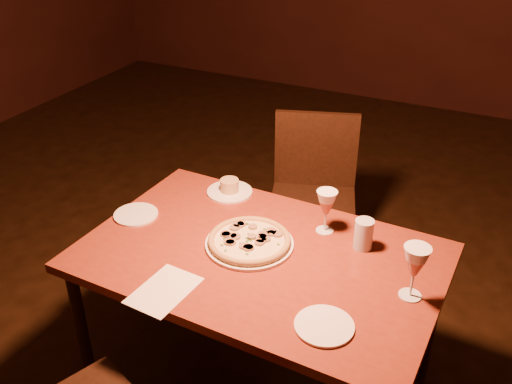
% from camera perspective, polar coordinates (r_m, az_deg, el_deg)
% --- Properties ---
extents(floor, '(7.00, 7.00, 0.00)m').
position_cam_1_polar(floor, '(2.59, -3.20, -16.96)').
color(floor, black).
rests_on(floor, ground).
extents(dining_table, '(1.30, 0.86, 0.68)m').
position_cam_1_polar(dining_table, '(2.09, 0.42, -7.53)').
color(dining_table, maroon).
rests_on(dining_table, floor).
extents(chair_far, '(0.52, 0.52, 0.85)m').
position_cam_1_polar(chair_far, '(2.84, 5.74, -0.01)').
color(chair_far, black).
rests_on(chair_far, floor).
extents(pizza_plate, '(0.32, 0.32, 0.04)m').
position_cam_1_polar(pizza_plate, '(2.08, -0.66, -4.91)').
color(pizza_plate, white).
rests_on(pizza_plate, dining_table).
extents(ramekin_saucer, '(0.19, 0.19, 0.06)m').
position_cam_1_polar(ramekin_saucer, '(2.41, -2.66, 0.35)').
color(ramekin_saucer, white).
rests_on(ramekin_saucer, dining_table).
extents(wine_glass_far, '(0.08, 0.08, 0.17)m').
position_cam_1_polar(wine_glass_far, '(2.14, 7.00, -1.95)').
color(wine_glass_far, '#B85A4C').
rests_on(wine_glass_far, dining_table).
extents(wine_glass_right, '(0.09, 0.09, 0.19)m').
position_cam_1_polar(wine_glass_right, '(1.88, 15.51, -7.75)').
color(wine_glass_right, '#B85A4C').
rests_on(wine_glass_right, dining_table).
extents(water_tumbler, '(0.07, 0.07, 0.11)m').
position_cam_1_polar(water_tumbler, '(2.09, 10.71, -4.17)').
color(water_tumbler, silver).
rests_on(water_tumbler, dining_table).
extents(side_plate_left, '(0.17, 0.17, 0.01)m').
position_cam_1_polar(side_plate_left, '(2.31, -11.92, -2.22)').
color(side_plate_left, white).
rests_on(side_plate_left, dining_table).
extents(side_plate_near, '(0.18, 0.18, 0.01)m').
position_cam_1_polar(side_plate_near, '(1.77, 6.84, -13.15)').
color(side_plate_near, white).
rests_on(side_plate_near, dining_table).
extents(menu_card, '(0.18, 0.25, 0.00)m').
position_cam_1_polar(menu_card, '(1.91, -9.17, -9.68)').
color(menu_card, white).
rests_on(menu_card, dining_table).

